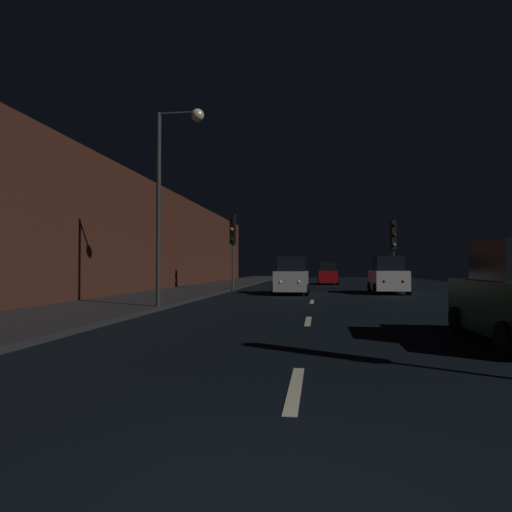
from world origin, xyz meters
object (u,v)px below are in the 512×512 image
(traffic_light_far_right, at_px, (393,240))
(car_approaching_headlights, at_px, (292,277))
(streetlamp_overhead, at_px, (171,177))
(car_distant_taillights, at_px, (328,274))
(traffic_light_far_left, at_px, (233,235))
(car_parked_right_far, at_px, (388,276))

(traffic_light_far_right, xyz_separation_m, car_approaching_headlights, (-6.26, -4.39, -2.29))
(traffic_light_far_right, distance_m, streetlamp_overhead, 17.82)
(traffic_light_far_right, distance_m, car_distant_taillights, 11.44)
(traffic_light_far_left, bearing_deg, streetlamp_overhead, 14.79)
(car_approaching_headlights, bearing_deg, traffic_light_far_right, 125.03)
(traffic_light_far_right, distance_m, car_approaching_headlights, 7.99)
(car_parked_right_far, bearing_deg, car_approaching_headlights, 104.20)
(streetlamp_overhead, distance_m, car_distant_taillights, 26.20)
(traffic_light_far_left, height_order, car_approaching_headlights, traffic_light_far_left)
(traffic_light_far_left, xyz_separation_m, car_approaching_headlights, (3.86, -2.42, -2.55))
(traffic_light_far_right, height_order, car_distant_taillights, traffic_light_far_right)
(traffic_light_far_right, height_order, car_approaching_headlights, traffic_light_far_right)
(car_approaching_headlights, height_order, car_distant_taillights, car_approaching_headlights)
(traffic_light_far_left, relative_size, car_approaching_headlights, 1.16)
(car_parked_right_far, bearing_deg, car_distant_taillights, 13.21)
(car_approaching_headlights, xyz_separation_m, car_parked_right_far, (5.46, 1.38, 0.02))
(streetlamp_overhead, height_order, car_approaching_headlights, streetlamp_overhead)
(streetlamp_overhead, xyz_separation_m, car_distant_taillights, (5.89, 25.25, -3.78))
(traffic_light_far_right, distance_m, car_parked_right_far, 3.86)
(streetlamp_overhead, height_order, car_distant_taillights, streetlamp_overhead)
(car_parked_right_far, bearing_deg, traffic_light_far_right, -14.95)
(streetlamp_overhead, relative_size, car_approaching_headlights, 1.68)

